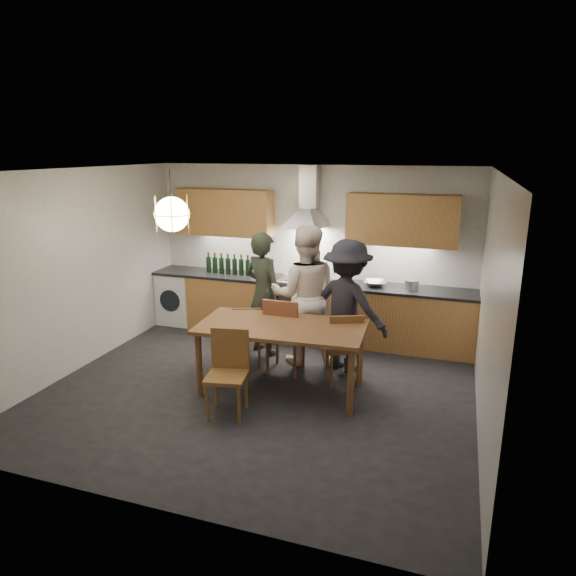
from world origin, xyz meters
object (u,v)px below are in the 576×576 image
(chair_back_left, at_px, (247,332))
(person_left, at_px, (264,294))
(dining_table, at_px, (281,333))
(chair_front, at_px, (228,366))
(mixing_bowl, at_px, (375,283))
(stock_pot, at_px, (412,285))
(wine_bottles, at_px, (228,264))
(person_right, at_px, (347,306))
(person_mid, at_px, (305,295))

(chair_back_left, height_order, person_left, person_left)
(dining_table, xyz_separation_m, chair_back_left, (-0.67, 0.53, -0.25))
(chair_front, distance_m, mixing_bowl, 2.81)
(stock_pot, bearing_deg, chair_front, -124.21)
(chair_back_left, bearing_deg, stock_pot, -169.66)
(stock_pot, xyz_separation_m, wine_bottles, (-2.87, 0.05, 0.09))
(dining_table, distance_m, person_right, 1.05)
(person_right, bearing_deg, wine_bottles, -5.77)
(person_left, height_order, mixing_bowl, person_left)
(person_left, relative_size, stock_pot, 8.94)
(chair_front, height_order, person_right, person_right)
(chair_front, relative_size, mixing_bowl, 2.83)
(person_left, xyz_separation_m, stock_pot, (1.95, 0.76, 0.10))
(person_mid, relative_size, person_right, 1.09)
(person_right, distance_m, stock_pot, 1.20)
(dining_table, relative_size, chair_back_left, 2.40)
(chair_front, height_order, stock_pot, stock_pot)
(dining_table, bearing_deg, stock_pot, 50.47)
(stock_pot, bearing_deg, person_mid, -146.02)
(chair_front, distance_m, wine_bottles, 2.85)
(mixing_bowl, distance_m, wine_bottles, 2.35)
(chair_front, distance_m, person_right, 1.85)
(mixing_bowl, bearing_deg, person_mid, -130.91)
(person_right, xyz_separation_m, stock_pot, (0.72, 0.95, 0.10))
(dining_table, xyz_separation_m, person_right, (0.60, 0.86, 0.14))
(chair_front, height_order, person_mid, person_mid)
(person_mid, distance_m, stock_pot, 1.58)
(chair_front, bearing_deg, person_mid, 66.20)
(dining_table, relative_size, stock_pot, 10.33)
(dining_table, distance_m, stock_pot, 2.25)
(person_right, relative_size, stock_pot, 8.92)
(chair_front, bearing_deg, dining_table, 50.66)
(dining_table, distance_m, person_mid, 0.95)
(person_right, bearing_deg, person_left, 10.23)
(chair_back_left, height_order, wine_bottles, wine_bottles)
(chair_front, relative_size, person_right, 0.54)
(chair_back_left, bearing_deg, mixing_bowl, -160.68)
(person_left, bearing_deg, mixing_bowl, -126.73)
(dining_table, relative_size, mixing_bowl, 6.06)
(mixing_bowl, bearing_deg, chair_front, -114.95)
(chair_front, bearing_deg, person_right, 47.10)
(person_left, distance_m, mixing_bowl, 1.63)
(person_left, xyz_separation_m, wine_bottles, (-0.92, 0.81, 0.19))
(chair_back_left, relative_size, mixing_bowl, 2.52)
(person_left, height_order, wine_bottles, person_left)
(chair_front, height_order, mixing_bowl, mixing_bowl)
(chair_back_left, relative_size, stock_pot, 4.30)
(chair_front, xyz_separation_m, person_mid, (0.38, 1.61, 0.40))
(dining_table, height_order, wine_bottles, wine_bottles)
(mixing_bowl, bearing_deg, dining_table, -113.41)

